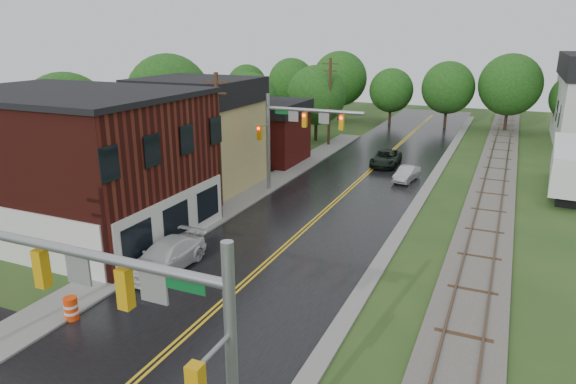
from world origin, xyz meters
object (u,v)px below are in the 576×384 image
Objects in this scene: brick_building at (72,162)px; tree_left_b at (170,99)px; tree_left_a at (68,120)px; sedan_silver at (407,174)px; traffic_signal_near at (152,315)px; utility_pole_b at (218,139)px; traffic_signal_far at (295,126)px; tree_left_c at (250,104)px; utility_pole_c at (330,100)px; construction_barrel at (71,309)px; tree_left_e at (317,97)px; suv_dark at (386,158)px; semi_trailer at (569,164)px; pickup_white at (166,256)px.

brick_building is 1.48× the size of tree_left_b.
tree_left_a reaches higher than brick_building.
brick_building is 24.74m from sedan_silver.
traffic_signal_near is 22.49m from utility_pole_b.
brick_building reaches higher than traffic_signal_far.
tree_left_b is 9.03m from tree_left_c.
utility_pole_b reaches higher than tree_left_a.
construction_barrel is at bearing -87.21° from utility_pole_c.
brick_building is at bearing -96.71° from tree_left_e.
traffic_signal_far reaches higher than sedan_silver.
tree_left_e is at bearing 65.38° from tree_left_a.
suv_dark is 1.37× the size of sedan_silver.
semi_trailer is at bearing 71.13° from traffic_signal_near.
tree_left_b is 2.00× the size of suv_dark.
tree_left_e is 34.00m from pickup_white.
utility_pole_b is 2.55× the size of sedan_silver.
tree_left_b reaches higher than pickup_white.
sedan_silver is at bearing -45.03° from tree_left_e.
traffic_signal_far is at bearing -114.09° from suv_dark.
utility_pole_c is 10.62m from suv_dark.
sedan_silver is (12.35, -12.36, -4.23)m from tree_left_e.
tree_left_e is 0.75× the size of semi_trailer.
utility_pole_c is 1.86× the size of suv_dark.
tree_left_c is at bearing 111.49° from utility_pole_b.
utility_pole_c is 1.80× the size of pickup_white.
tree_left_e reaches higher than tree_left_c.
tree_left_e is at bearing 105.89° from traffic_signal_far.
brick_building is 1.87× the size of tree_left_c.
tree_left_e is at bearing 142.42° from sedan_silver.
tree_left_c is (-10.38, 12.90, -0.46)m from traffic_signal_far.
tree_left_a is 10.22m from tree_left_b.
tree_left_a is at bearing -179.55° from utility_pole_b.
utility_pole_b is at bearing 0.45° from tree_left_a.
tree_left_c is 29.24m from semi_trailer.
traffic_signal_near is at bearing -62.81° from utility_pole_b.
utility_pole_b and utility_pole_c have the same top height.
construction_barrel is (8.85, -32.87, -4.01)m from tree_left_c.
tree_left_c is 1.53× the size of pickup_white.
tree_left_b reaches higher than construction_barrel.
tree_left_e is 26.07m from semi_trailer.
traffic_signal_near is 45.59m from tree_left_e.
utility_pole_c is at bearing 103.74° from traffic_signal_near.
tree_left_c reaches higher than traffic_signal_far.
tree_left_a reaches higher than suv_dark.
tree_left_e is at bearing 156.77° from semi_trailer.
semi_trailer is at bearing 32.11° from utility_pole_b.
semi_trailer is (28.83, -4.23, -2.41)m from tree_left_c.
construction_barrel is (-1.53, -19.97, -4.47)m from traffic_signal_far.
tree_left_a is (-13.05, -0.10, 0.39)m from utility_pole_b.
traffic_signal_near is 1.47× the size of pickup_white.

